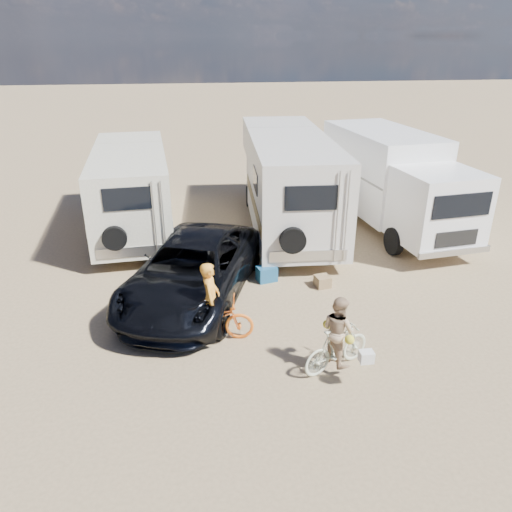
{
  "coord_description": "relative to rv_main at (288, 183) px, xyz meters",
  "views": [
    {
      "loc": [
        -3.08,
        -9.82,
        6.61
      ],
      "look_at": [
        -1.47,
        1.88,
        1.3
      ],
      "focal_mm": 34.37,
      "sensor_mm": 36.0,
      "label": 1
    }
  ],
  "objects": [
    {
      "name": "rv_main",
      "position": [
        0.0,
        0.0,
        0.0
      ],
      "size": [
        3.16,
        8.83,
        3.43
      ],
      "primitive_type": null,
      "rotation": [
        0.0,
        0.0,
        -0.05
      ],
      "color": "white",
      "rests_on": "ground"
    },
    {
      "name": "rider_woman",
      "position": [
        -0.6,
        -8.6,
        -0.93
      ],
      "size": [
        0.86,
        0.94,
        1.56
      ],
      "primitive_type": "imported",
      "rotation": [
        0.0,
        0.0,
        2.0
      ],
      "color": "tan",
      "rests_on": "ground"
    },
    {
      "name": "rv_left",
      "position": [
        -5.61,
        0.34,
        -0.22
      ],
      "size": [
        3.0,
        7.35,
        2.99
      ],
      "primitive_type": null,
      "rotation": [
        0.0,
        0.0,
        0.07
      ],
      "color": "beige",
      "rests_on": "ground"
    },
    {
      "name": "bike_parked",
      "position": [
        4.39,
        -1.93,
        -1.22
      ],
      "size": [
        2.01,
        1.24,
        1.0
      ],
      "primitive_type": "imported",
      "rotation": [
        0.0,
        0.0,
        1.24
      ],
      "color": "#252725",
      "rests_on": "ground"
    },
    {
      "name": "bike_woman",
      "position": [
        -0.6,
        -8.6,
        -1.2
      ],
      "size": [
        1.77,
        1.17,
        1.04
      ],
      "primitive_type": "imported",
      "rotation": [
        0.0,
        0.0,
        2.0
      ],
      "color": "beige",
      "rests_on": "ground"
    },
    {
      "name": "rider_man",
      "position": [
        -3.21,
        -7.09,
        -0.82
      ],
      "size": [
        0.51,
        0.71,
        1.8
      ],
      "primitive_type": "imported",
      "rotation": [
        0.0,
        0.0,
        1.44
      ],
      "color": "orange",
      "rests_on": "ground"
    },
    {
      "name": "box_truck",
      "position": [
        3.86,
        -0.52,
        -0.0
      ],
      "size": [
        3.5,
        7.91,
        3.43
      ],
      "primitive_type": null,
      "rotation": [
        0.0,
        0.0,
        0.12
      ],
      "color": "white",
      "rests_on": "ground"
    },
    {
      "name": "cooler",
      "position": [
        -1.44,
        -4.28,
        -1.49
      ],
      "size": [
        0.64,
        0.53,
        0.45
      ],
      "primitive_type": "cube",
      "rotation": [
        0.0,
        0.0,
        0.24
      ],
      "color": "#1B517C",
      "rests_on": "ground"
    },
    {
      "name": "dark_suv",
      "position": [
        -3.6,
        -5.04,
        -0.88
      ],
      "size": [
        4.62,
        6.59,
        1.67
      ],
      "primitive_type": "imported",
      "rotation": [
        0.0,
        0.0,
        -0.34
      ],
      "color": "black",
      "rests_on": "ground"
    },
    {
      "name": "bike_man",
      "position": [
        -3.21,
        -7.09,
        -1.19
      ],
      "size": [
        2.07,
        0.95,
        1.05
      ],
      "primitive_type": "imported",
      "rotation": [
        0.0,
        0.0,
        1.44
      ],
      "color": "orange",
      "rests_on": "ground"
    },
    {
      "name": "ground",
      "position": [
        -0.44,
        -7.22,
        -1.71
      ],
      "size": [
        140.0,
        140.0,
        0.0
      ],
      "primitive_type": "plane",
      "color": "tan",
      "rests_on": "ground"
    },
    {
      "name": "crate",
      "position": [
        0.1,
        -4.86,
        -1.55
      ],
      "size": [
        0.47,
        0.47,
        0.32
      ],
      "primitive_type": "cube",
      "rotation": [
        0.0,
        0.0,
        0.18
      ],
      "color": "olive",
      "rests_on": "ground"
    }
  ]
}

